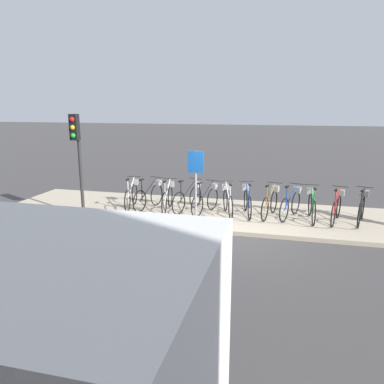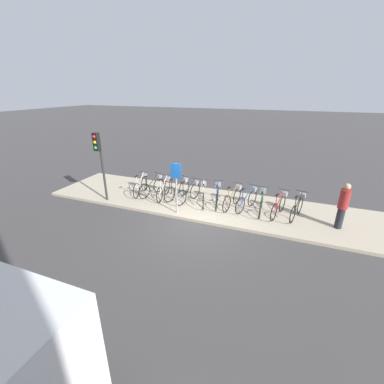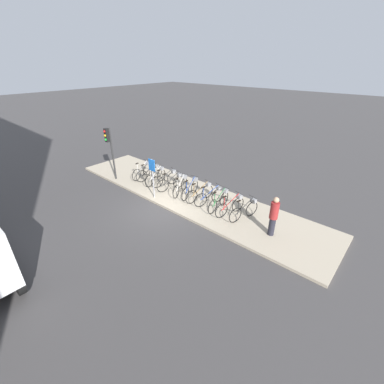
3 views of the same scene
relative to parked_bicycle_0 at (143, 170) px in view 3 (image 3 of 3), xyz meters
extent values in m
plane|color=#423F3F|center=(3.52, -1.61, -0.58)|extent=(120.00, 120.00, 0.00)
cube|color=#B7A88E|center=(3.52, 0.14, -0.52)|extent=(15.39, 3.49, 0.12)
torus|color=black|center=(0.10, -0.58, -0.10)|extent=(0.16, 0.72, 0.73)
torus|color=black|center=(-0.07, 0.41, -0.10)|extent=(0.16, 0.72, 0.73)
cylinder|color=silver|center=(0.02, -0.09, 0.20)|extent=(0.20, 1.01, 0.62)
cylinder|color=silver|center=(0.08, -0.45, 0.23)|extent=(0.04, 0.04, 0.66)
cube|color=black|center=(0.08, -0.45, 0.58)|extent=(0.10, 0.21, 0.04)
cylinder|color=#262626|center=(-0.07, 0.41, 0.52)|extent=(0.46, 0.10, 0.02)
cube|color=gray|center=(-0.08, 0.45, 0.32)|extent=(0.27, 0.24, 0.18)
torus|color=black|center=(0.48, -0.50, -0.10)|extent=(0.20, 0.72, 0.73)
torus|color=black|center=(0.71, 0.48, -0.10)|extent=(0.20, 0.72, 0.73)
cylinder|color=black|center=(0.60, -0.01, 0.20)|extent=(0.26, 1.00, 0.62)
cylinder|color=black|center=(0.51, -0.37, 0.23)|extent=(0.04, 0.04, 0.66)
cube|color=black|center=(0.51, -0.37, 0.58)|extent=(0.11, 0.21, 0.04)
cylinder|color=#262626|center=(0.71, 0.48, 0.52)|extent=(0.45, 0.13, 0.02)
cube|color=gray|center=(0.72, 0.52, 0.32)|extent=(0.28, 0.25, 0.18)
torus|color=black|center=(1.34, -0.62, -0.10)|extent=(0.12, 0.73, 0.73)
torus|color=black|center=(1.22, 0.38, -0.10)|extent=(0.12, 0.73, 0.73)
cylinder|color=beige|center=(1.28, -0.12, 0.20)|extent=(0.15, 1.02, 0.62)
cylinder|color=beige|center=(1.32, -0.48, 0.23)|extent=(0.04, 0.04, 0.66)
cube|color=black|center=(1.32, -0.48, 0.58)|extent=(0.09, 0.21, 0.04)
cylinder|color=#262626|center=(1.22, 0.38, 0.52)|extent=(0.46, 0.08, 0.02)
cube|color=gray|center=(1.22, 0.43, 0.32)|extent=(0.26, 0.23, 0.18)
torus|color=black|center=(1.75, -0.43, -0.10)|extent=(0.26, 0.70, 0.73)
torus|color=black|center=(2.06, 0.53, -0.10)|extent=(0.26, 0.70, 0.73)
cylinder|color=black|center=(1.90, 0.05, 0.20)|extent=(0.34, 0.98, 0.62)
cylinder|color=black|center=(1.79, -0.29, 0.23)|extent=(0.04, 0.04, 0.66)
cube|color=black|center=(1.79, -0.29, 0.58)|extent=(0.13, 0.21, 0.04)
cylinder|color=#262626|center=(2.06, 0.53, 0.52)|extent=(0.45, 0.16, 0.02)
cube|color=gray|center=(2.07, 0.58, 0.32)|extent=(0.29, 0.26, 0.18)
torus|color=black|center=(2.38, -0.58, -0.10)|extent=(0.24, 0.71, 0.73)
torus|color=black|center=(2.66, 0.39, -0.10)|extent=(0.24, 0.71, 0.73)
cylinder|color=black|center=(2.52, -0.10, 0.20)|extent=(0.32, 0.99, 0.62)
cylinder|color=black|center=(2.42, -0.44, 0.23)|extent=(0.04, 0.04, 0.66)
cube|color=black|center=(2.42, -0.44, 0.58)|extent=(0.12, 0.21, 0.04)
cylinder|color=#262626|center=(2.66, 0.39, 0.52)|extent=(0.45, 0.15, 0.02)
cube|color=gray|center=(2.68, 0.43, 0.32)|extent=(0.29, 0.26, 0.18)
torus|color=black|center=(3.40, -0.58, -0.10)|extent=(0.26, 0.70, 0.73)
torus|color=black|center=(3.09, 0.38, -0.10)|extent=(0.26, 0.70, 0.73)
cylinder|color=beige|center=(3.25, -0.10, 0.20)|extent=(0.35, 0.98, 0.62)
cylinder|color=beige|center=(3.36, -0.45, 0.23)|extent=(0.04, 0.04, 0.66)
cube|color=black|center=(3.36, -0.45, 0.58)|extent=(0.13, 0.21, 0.04)
cylinder|color=#262626|center=(3.09, 0.38, 0.52)|extent=(0.44, 0.17, 0.02)
cube|color=gray|center=(3.07, 0.42, 0.32)|extent=(0.29, 0.26, 0.18)
torus|color=black|center=(3.95, -0.47, -0.10)|extent=(0.20, 0.72, 0.73)
torus|color=black|center=(3.73, 0.51, -0.10)|extent=(0.20, 0.72, 0.73)
cylinder|color=navy|center=(3.84, 0.02, 0.20)|extent=(0.26, 1.00, 0.62)
cylinder|color=navy|center=(3.92, -0.33, 0.23)|extent=(0.04, 0.04, 0.66)
cube|color=black|center=(3.92, -0.33, 0.58)|extent=(0.11, 0.21, 0.04)
cylinder|color=#262626|center=(3.73, 0.51, 0.52)|extent=(0.45, 0.12, 0.02)
cube|color=gray|center=(3.72, 0.56, 0.32)|extent=(0.28, 0.25, 0.18)
torus|color=black|center=(4.39, -0.49, -0.10)|extent=(0.20, 0.72, 0.73)
torus|color=black|center=(4.62, 0.49, -0.10)|extent=(0.20, 0.72, 0.73)
cylinder|color=olive|center=(4.51, 0.00, 0.20)|extent=(0.26, 1.00, 0.62)
cylinder|color=olive|center=(4.42, -0.35, 0.23)|extent=(0.04, 0.04, 0.66)
cube|color=black|center=(4.42, -0.35, 0.58)|extent=(0.11, 0.21, 0.04)
cylinder|color=#262626|center=(4.62, 0.49, 0.52)|extent=(0.45, 0.13, 0.02)
cube|color=gray|center=(4.63, 0.54, 0.32)|extent=(0.28, 0.25, 0.18)
torus|color=black|center=(4.94, -0.44, -0.10)|extent=(0.28, 0.70, 0.73)
torus|color=black|center=(5.29, 0.50, -0.10)|extent=(0.28, 0.70, 0.73)
cylinder|color=navy|center=(5.11, 0.03, 0.20)|extent=(0.38, 0.97, 0.62)
cylinder|color=navy|center=(4.99, -0.31, 0.23)|extent=(0.04, 0.04, 0.66)
cube|color=black|center=(4.99, -0.31, 0.58)|extent=(0.13, 0.21, 0.04)
cylinder|color=#262626|center=(5.29, 0.50, 0.52)|extent=(0.44, 0.18, 0.02)
cube|color=gray|center=(5.30, 0.55, 0.32)|extent=(0.29, 0.27, 0.18)
torus|color=black|center=(5.76, -0.55, -0.10)|extent=(0.07, 0.73, 0.73)
torus|color=black|center=(5.71, 0.45, -0.10)|extent=(0.07, 0.73, 0.73)
cylinder|color=#267238|center=(5.74, -0.05, 0.20)|extent=(0.08, 1.02, 0.62)
cylinder|color=#267238|center=(5.75, -0.42, 0.23)|extent=(0.03, 0.03, 0.66)
cube|color=black|center=(5.75, -0.42, 0.58)|extent=(0.08, 0.20, 0.04)
cylinder|color=#262626|center=(5.71, 0.45, 0.52)|extent=(0.46, 0.05, 0.02)
cube|color=gray|center=(5.71, 0.50, 0.32)|extent=(0.25, 0.21, 0.18)
torus|color=black|center=(6.28, -0.57, -0.10)|extent=(0.22, 0.71, 0.73)
torus|color=black|center=(6.54, 0.40, -0.10)|extent=(0.22, 0.71, 0.73)
cylinder|color=red|center=(6.41, -0.09, 0.20)|extent=(0.29, 0.99, 0.62)
cylinder|color=red|center=(6.31, -0.44, 0.23)|extent=(0.04, 0.04, 0.66)
cube|color=black|center=(6.31, -0.44, 0.58)|extent=(0.12, 0.21, 0.04)
cylinder|color=#262626|center=(6.54, 0.40, 0.52)|extent=(0.45, 0.14, 0.02)
cube|color=gray|center=(6.55, 0.45, 0.32)|extent=(0.28, 0.25, 0.18)
torus|color=black|center=(6.97, -0.49, -0.10)|extent=(0.23, 0.71, 0.73)
torus|color=black|center=(7.23, 0.48, -0.10)|extent=(0.23, 0.71, 0.73)
cylinder|color=black|center=(7.10, -0.01, 0.20)|extent=(0.30, 0.99, 0.62)
cylinder|color=black|center=(7.00, -0.36, 0.23)|extent=(0.04, 0.04, 0.66)
cube|color=black|center=(7.00, -0.36, 0.58)|extent=(0.12, 0.21, 0.04)
cylinder|color=#262626|center=(7.23, 0.48, 0.52)|extent=(0.45, 0.14, 0.02)
cube|color=gray|center=(7.24, 0.53, 0.32)|extent=(0.28, 0.26, 0.18)
cylinder|color=black|center=(3.93, -8.16, -0.13)|extent=(0.90, 0.22, 0.90)
cylinder|color=#23232D|center=(8.57, -0.26, -0.06)|extent=(0.26, 0.26, 0.80)
cylinder|color=maroon|center=(8.57, -0.26, 0.70)|extent=(0.34, 0.34, 0.71)
sphere|color=tan|center=(8.57, -0.26, 1.17)|extent=(0.23, 0.23, 0.23)
cylinder|color=#2D2D2D|center=(-1.08, -1.26, 1.09)|extent=(0.10, 0.10, 3.10)
cube|color=black|center=(-1.08, -1.44, 2.26)|extent=(0.24, 0.20, 0.75)
sphere|color=red|center=(-1.08, -1.54, 2.49)|extent=(0.14, 0.14, 0.14)
sphere|color=gold|center=(-1.08, -1.54, 2.26)|extent=(0.14, 0.14, 0.14)
sphere|color=green|center=(-1.08, -1.54, 2.03)|extent=(0.14, 0.14, 0.14)
cylinder|color=#99999E|center=(2.50, -1.31, 0.60)|extent=(0.06, 0.06, 2.12)
cube|color=#1959B2|center=(2.50, -1.33, 1.36)|extent=(0.44, 0.03, 0.60)
camera|label=1|loc=(4.90, -11.23, 2.88)|focal=35.00mm
camera|label=2|loc=(6.56, -9.99, 4.34)|focal=24.00mm
camera|label=3|loc=(11.85, -8.93, 5.98)|focal=24.00mm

